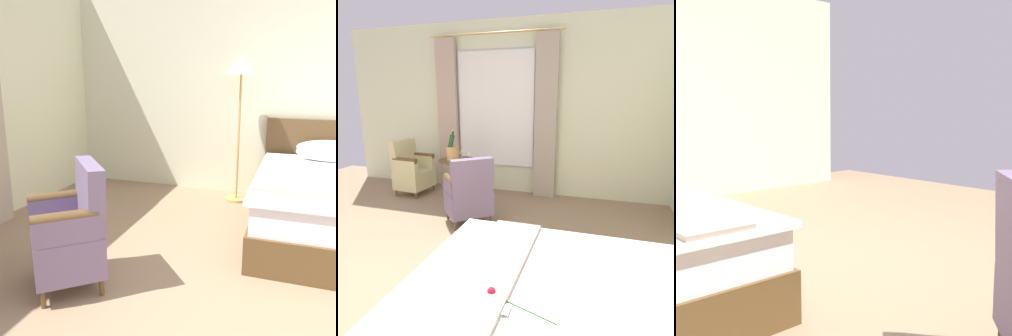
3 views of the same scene
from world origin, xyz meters
TOP-DOWN VIEW (x-y plane):
  - ground_plane at (0.00, 0.00)m, footprint 8.19×8.19m

SIDE VIEW (x-z plane):
  - ground_plane at x=0.00m, z-range 0.00..0.00m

